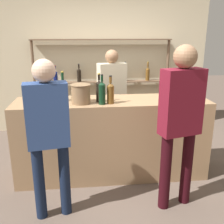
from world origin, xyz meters
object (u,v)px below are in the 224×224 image
(ice_bucket, at_px, (81,94))
(customer_left, at_px, (48,129))
(customer_right, at_px, (181,116))
(counter_bottle_2, at_px, (63,90))
(cork_jar, at_px, (184,95))
(counter_bottle_3, at_px, (102,92))
(wine_glass, at_px, (43,89))
(counter_bottle_0, at_px, (110,93))
(counter_bottle_4, at_px, (184,86))
(counter_bottle_1, at_px, (99,91))
(server_behind_counter, at_px, (112,92))

(ice_bucket, xyz_separation_m, customer_left, (-0.32, -0.68, -0.18))
(customer_left, bearing_deg, customer_right, -98.01)
(counter_bottle_2, relative_size, cork_jar, 2.54)
(counter_bottle_3, distance_m, customer_left, 0.86)
(wine_glass, bearing_deg, counter_bottle_2, -30.95)
(counter_bottle_0, distance_m, counter_bottle_4, 1.10)
(wine_glass, height_order, ice_bucket, ice_bucket)
(counter_bottle_2, distance_m, customer_right, 1.48)
(counter_bottle_2, distance_m, wine_glass, 0.32)
(counter_bottle_4, relative_size, customer_right, 0.19)
(counter_bottle_1, bearing_deg, customer_right, -40.64)
(wine_glass, distance_m, cork_jar, 1.82)
(wine_glass, bearing_deg, cork_jar, -10.45)
(counter_bottle_1, distance_m, wine_glass, 0.76)
(counter_bottle_1, relative_size, counter_bottle_4, 1.06)
(ice_bucket, bearing_deg, counter_bottle_0, -7.22)
(counter_bottle_0, height_order, wine_glass, counter_bottle_0)
(counter_bottle_0, relative_size, counter_bottle_1, 0.96)
(wine_glass, relative_size, customer_left, 0.09)
(counter_bottle_3, xyz_separation_m, customer_right, (0.77, -0.57, -0.14))
(counter_bottle_2, xyz_separation_m, customer_right, (1.24, -0.79, -0.14))
(server_behind_counter, bearing_deg, wine_glass, -67.10)
(counter_bottle_2, bearing_deg, server_behind_counter, 52.54)
(counter_bottle_4, bearing_deg, wine_glass, 179.45)
(cork_jar, bearing_deg, wine_glass, 169.55)
(counter_bottle_0, relative_size, customer_left, 0.21)
(counter_bottle_4, distance_m, cork_jar, 0.34)
(ice_bucket, distance_m, customer_left, 0.77)
(counter_bottle_4, relative_size, server_behind_counter, 0.21)
(counter_bottle_3, relative_size, server_behind_counter, 0.22)
(counter_bottle_4, distance_m, wine_glass, 1.90)
(server_behind_counter, bearing_deg, ice_bucket, -39.65)
(counter_bottle_2, bearing_deg, counter_bottle_4, 5.07)
(counter_bottle_2, bearing_deg, counter_bottle_3, -24.54)
(counter_bottle_3, bearing_deg, counter_bottle_1, 103.81)
(counter_bottle_1, distance_m, customer_left, 0.93)
(server_behind_counter, bearing_deg, counter_bottle_3, -26.85)
(counter_bottle_4, distance_m, customer_left, 1.99)
(counter_bottle_0, xyz_separation_m, ice_bucket, (-0.36, 0.05, -0.02))
(cork_jar, bearing_deg, counter_bottle_4, 70.02)
(counter_bottle_1, distance_m, customer_right, 1.06)
(counter_bottle_0, relative_size, counter_bottle_2, 0.91)
(counter_bottle_0, xyz_separation_m, counter_bottle_2, (-0.58, 0.19, 0.01))
(counter_bottle_2, height_order, server_behind_counter, server_behind_counter)
(counter_bottle_1, relative_size, ice_bucket, 1.47)
(ice_bucket, bearing_deg, customer_left, -115.09)
(counter_bottle_4, relative_size, ice_bucket, 1.38)
(counter_bottle_1, height_order, ice_bucket, counter_bottle_1)
(counter_bottle_2, height_order, cork_jar, counter_bottle_2)
(counter_bottle_4, bearing_deg, customer_left, -150.70)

